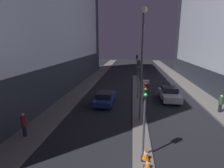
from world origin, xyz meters
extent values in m
cube|color=white|center=(8.96, 18.69, 10.13)|extent=(0.05, 31.76, 14.00)
cube|color=#66605B|center=(0.00, 15.17, 0.06)|extent=(1.17, 28.35, 0.11)
cylinder|color=#4C4C51|center=(0.00, 3.93, 1.89)|extent=(0.12, 0.12, 3.56)
cube|color=#2D2D2D|center=(0.00, 3.93, 4.12)|extent=(0.32, 0.28, 0.90)
sphere|color=#4C0F0F|center=(0.00, 3.75, 4.42)|extent=(0.20, 0.20, 0.20)
sphere|color=#4C380A|center=(0.00, 3.75, 4.12)|extent=(0.20, 0.20, 0.20)
sphere|color=#1EEA4C|center=(0.00, 3.75, 3.82)|extent=(0.20, 0.20, 0.20)
cylinder|color=#4C4C51|center=(0.00, 14.98, 1.89)|extent=(0.12, 0.12, 3.56)
cube|color=#2D2D2D|center=(0.00, 14.98, 4.12)|extent=(0.32, 0.28, 0.90)
sphere|color=#4C0F0F|center=(0.00, 14.80, 4.42)|extent=(0.20, 0.20, 0.20)
sphere|color=#4C380A|center=(0.00, 14.80, 4.12)|extent=(0.20, 0.20, 0.20)
sphere|color=#1EEA4C|center=(0.00, 14.80, 3.82)|extent=(0.20, 0.20, 0.20)
cylinder|color=#4C4C51|center=(0.00, 23.80, 1.89)|extent=(0.12, 0.12, 3.56)
cube|color=#2D2D2D|center=(0.00, 23.80, 4.12)|extent=(0.32, 0.28, 0.90)
sphere|color=#4C0F0F|center=(0.00, 23.62, 4.42)|extent=(0.20, 0.20, 0.20)
sphere|color=#4C380A|center=(0.00, 23.62, 4.12)|extent=(0.20, 0.20, 0.20)
sphere|color=#1EEA4C|center=(0.00, 23.62, 3.82)|extent=(0.20, 0.20, 0.20)
cylinder|color=#4C4C51|center=(0.00, 8.85, 4.41)|extent=(0.16, 0.16, 8.59)
sphere|color=#F9EAB2|center=(0.00, 8.85, 8.86)|extent=(0.52, 0.52, 0.52)
cube|color=black|center=(0.19, 2.85, 0.13)|extent=(0.42, 0.42, 0.03)
cone|color=orange|center=(0.19, 2.85, 0.41)|extent=(0.35, 0.35, 0.54)
cylinder|color=white|center=(0.19, 2.85, 0.44)|extent=(0.19, 0.19, 0.08)
cube|color=black|center=(0.14, 3.57, 0.13)|extent=(0.51, 0.51, 0.03)
cone|color=orange|center=(0.14, 3.57, 0.47)|extent=(0.42, 0.42, 0.65)
cylinder|color=white|center=(0.14, 3.57, 0.50)|extent=(0.23, 0.23, 0.09)
cube|color=navy|center=(-3.58, 12.61, 0.60)|extent=(1.84, 4.39, 0.56)
cube|color=black|center=(-3.58, 12.28, 1.16)|extent=(1.56, 1.98, 0.56)
cube|color=red|center=(-4.22, 10.41, 0.63)|extent=(0.14, 0.04, 0.10)
cube|color=red|center=(-2.93, 10.41, 0.63)|extent=(0.14, 0.04, 0.10)
cylinder|color=black|center=(-4.38, 13.97, 0.32)|extent=(0.22, 0.64, 0.64)
cylinder|color=black|center=(-2.77, 13.97, 0.32)|extent=(0.22, 0.64, 0.64)
cylinder|color=black|center=(-4.38, 11.25, 0.32)|extent=(0.22, 0.64, 0.64)
cylinder|color=black|center=(-2.77, 11.25, 0.32)|extent=(0.22, 0.64, 0.64)
cube|color=#B2B2B7|center=(3.58, 14.55, 0.66)|extent=(1.93, 4.18, 0.68)
cube|color=black|center=(3.58, 14.86, 1.28)|extent=(1.64, 1.88, 0.57)
cube|color=red|center=(2.90, 16.63, 0.69)|extent=(0.14, 0.04, 0.10)
cube|color=red|center=(4.25, 16.63, 0.69)|extent=(0.14, 0.04, 0.10)
cylinder|color=black|center=(2.72, 15.84, 0.32)|extent=(0.22, 0.64, 0.64)
cylinder|color=black|center=(4.43, 15.84, 0.32)|extent=(0.22, 0.64, 0.64)
cylinder|color=black|center=(2.72, 13.25, 0.32)|extent=(0.22, 0.64, 0.64)
cylinder|color=black|center=(4.43, 13.25, 0.32)|extent=(0.22, 0.64, 0.64)
cylinder|color=black|center=(-8.02, 5.05, 0.57)|extent=(0.26, 0.26, 0.78)
cylinder|color=maroon|center=(-8.02, 5.05, 1.30)|extent=(0.35, 0.35, 0.69)
sphere|color=tan|center=(-8.02, 5.05, 1.76)|extent=(0.23, 0.23, 0.23)
cylinder|color=black|center=(7.48, 11.18, 0.56)|extent=(0.27, 0.27, 0.76)
cylinder|color=#33563D|center=(7.48, 11.18, 1.28)|extent=(0.37, 0.37, 0.68)
sphere|color=beige|center=(7.48, 11.18, 1.73)|extent=(0.22, 0.22, 0.22)
camera|label=1|loc=(-0.74, -5.15, 6.50)|focal=28.00mm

